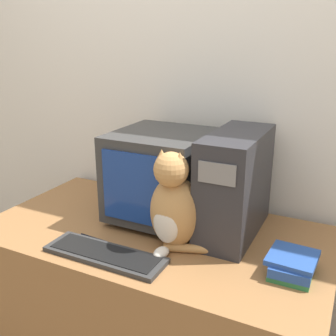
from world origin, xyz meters
TOP-DOWN VIEW (x-y plane):
  - wall_back at (0.00, 0.84)m, footprint 7.00×0.05m
  - desk at (0.00, 0.39)m, footprint 1.46×0.78m
  - crt_monitor at (-0.03, 0.52)m, footprint 0.40×0.42m
  - computer_tower at (0.30, 0.53)m, footprint 0.20×0.47m
  - keyboard at (-0.06, 0.12)m, footprint 0.47×0.15m
  - cat at (0.13, 0.31)m, footprint 0.30×0.24m
  - book_stack at (0.58, 0.32)m, footprint 0.17×0.18m
  - pen at (-0.18, 0.21)m, footprint 0.13×0.02m

SIDE VIEW (x-z plane):
  - desk at x=0.00m, z-range 0.00..0.72m
  - pen at x=-0.18m, z-range 0.72..0.72m
  - keyboard at x=-0.06m, z-range 0.72..0.74m
  - book_stack at x=0.58m, z-range 0.72..0.79m
  - cat at x=0.13m, z-range 0.69..1.08m
  - crt_monitor at x=-0.03m, z-range 0.72..1.12m
  - computer_tower at x=0.30m, z-range 0.72..1.15m
  - wall_back at x=0.00m, z-range 0.00..2.50m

